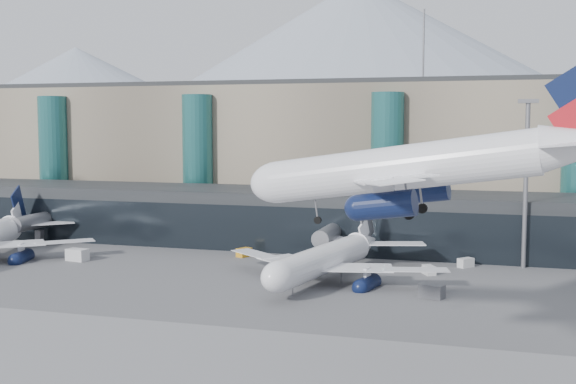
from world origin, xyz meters
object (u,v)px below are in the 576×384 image
object	(u,v)px
veh_g	(429,270)
veh_d	(466,263)
veh_a	(77,255)
veh_b	(244,252)
jet_parked_mid	(333,248)
veh_c	(432,291)
lightmast_mid	(526,174)
hero_jet	(437,153)

from	to	relation	value
veh_g	veh_d	bearing A→B (deg)	115.04
veh_a	veh_b	world-z (taller)	veh_a
veh_a	jet_parked_mid	bearing A→B (deg)	7.95
veh_a	veh_d	xyz separation A→B (m)	(60.12, 12.25, -0.26)
veh_b	veh_c	size ratio (longest dim) A/B	0.79
jet_parked_mid	veh_g	size ratio (longest dim) A/B	15.75
jet_parked_mid	veh_g	xyz separation A→B (m)	(12.87, 6.55, -3.67)
veh_c	veh_g	world-z (taller)	veh_c
veh_b	veh_c	bearing A→B (deg)	-98.78
lightmast_mid	veh_c	size ratio (longest dim) A/B	8.26
hero_jet	jet_parked_mid	size ratio (longest dim) A/B	0.97
veh_c	veh_d	bearing A→B (deg)	101.28
veh_c	veh_g	bearing A→B (deg)	116.60
veh_d	lightmast_mid	bearing A→B (deg)	-36.38
hero_jet	veh_d	world-z (taller)	hero_jet
veh_g	veh_b	bearing A→B (deg)	-130.77
lightmast_mid	jet_parked_mid	distance (m)	32.13
jet_parked_mid	veh_c	size ratio (longest dim) A/B	11.47
veh_g	jet_parked_mid	bearing A→B (deg)	-93.16
veh_a	veh_d	size ratio (longest dim) A/B	1.39
lightmast_mid	hero_jet	world-z (taller)	hero_jet
lightmast_mid	veh_b	size ratio (longest dim) A/B	10.52
lightmast_mid	jet_parked_mid	xyz separation A→B (m)	(-26.22, -15.59, -10.09)
veh_d	veh_g	world-z (taller)	veh_d
hero_jet	veh_a	bearing A→B (deg)	155.88
lightmast_mid	veh_d	bearing A→B (deg)	-166.69
veh_c	veh_g	xyz separation A→B (m)	(-1.69, 14.25, -0.20)
jet_parked_mid	veh_g	bearing A→B (deg)	-50.92
hero_jet	veh_a	distance (m)	72.45
veh_c	veh_d	xyz separation A→B (m)	(3.21, 21.29, -0.16)
hero_jet	veh_g	xyz separation A→B (m)	(-4.36, 42.08, -18.74)
veh_a	veh_b	distance (m)	26.82
hero_jet	veh_c	distance (m)	33.54
jet_parked_mid	lightmast_mid	bearing A→B (deg)	-47.17
lightmast_mid	veh_g	bearing A→B (deg)	-145.90
jet_parked_mid	veh_a	distance (m)	42.50
veh_d	jet_parked_mid	bearing A→B (deg)	167.72
lightmast_mid	hero_jet	bearing A→B (deg)	-99.97
veh_a	veh_g	xyz separation A→B (m)	(55.22, 5.22, -0.30)
veh_c	veh_g	distance (m)	14.35
jet_parked_mid	veh_b	world-z (taller)	jet_parked_mid
hero_jet	jet_parked_mid	distance (m)	42.26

